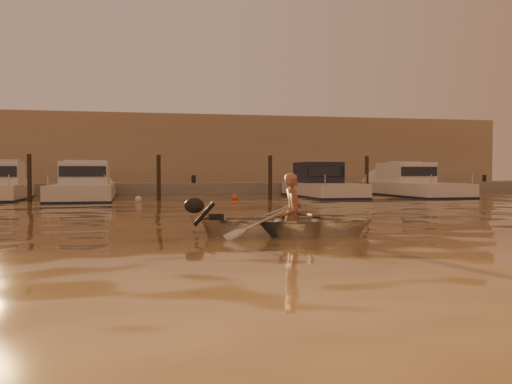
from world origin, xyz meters
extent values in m
plane|color=olive|center=(0.00, 0.00, 0.00)|extent=(160.00, 160.00, 0.00)
imported|color=silver|center=(1.70, -0.19, 0.23)|extent=(3.95, 3.29, 0.70)
imported|color=#A16350|center=(1.80, -0.22, 0.47)|extent=(0.51, 0.64, 1.53)
cylinder|color=brown|center=(1.94, -0.26, 0.42)|extent=(0.22, 2.10, 0.13)
cylinder|color=brown|center=(1.75, -0.21, 0.42)|extent=(0.99, 1.91, 0.13)
cylinder|color=#2D2319|center=(-5.50, 13.80, 0.90)|extent=(0.18, 0.18, 2.20)
cylinder|color=#2D2319|center=(-0.20, 13.80, 0.90)|extent=(0.18, 0.18, 2.20)
cylinder|color=#2D2319|center=(4.80, 13.80, 0.90)|extent=(0.18, 0.18, 2.20)
cylinder|color=#2D2319|center=(9.50, 13.80, 0.90)|extent=(0.18, 0.18, 2.20)
sphere|color=red|center=(-6.46, 13.90, 0.10)|extent=(0.30, 0.30, 0.30)
sphere|color=silver|center=(-1.09, 12.96, 0.10)|extent=(0.30, 0.30, 0.30)
sphere|color=#EC4B1B|center=(3.19, 13.88, 0.10)|extent=(0.30, 0.30, 0.30)
sphere|color=silver|center=(7.37, 13.52, 0.10)|extent=(0.30, 0.30, 0.30)
cube|color=gray|center=(0.00, 21.50, 0.15)|extent=(52.00, 4.00, 1.00)
cube|color=#9E8466|center=(0.00, 27.00, 2.40)|extent=(46.00, 7.00, 4.80)
camera|label=1|loc=(-1.44, -11.32, 1.27)|focal=40.00mm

